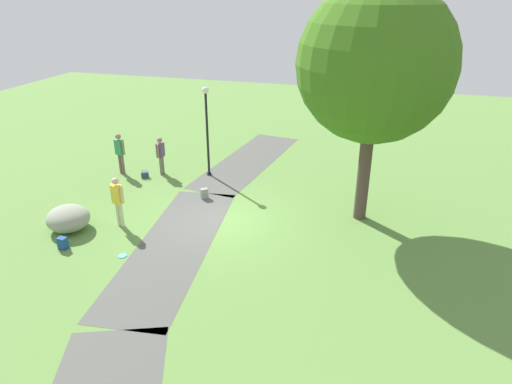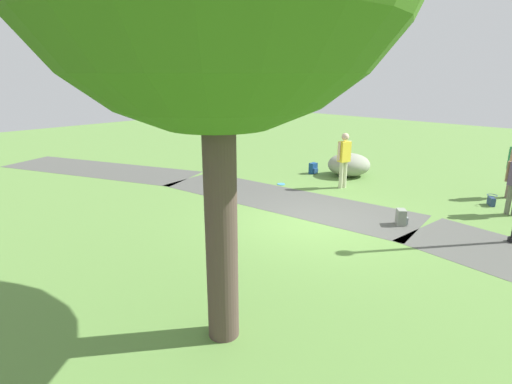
# 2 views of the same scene
# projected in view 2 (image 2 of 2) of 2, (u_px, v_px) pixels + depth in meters

# --- Properties ---
(ground_plane) EXTENTS (48.00, 48.00, 0.00)m
(ground_plane) POSITION_uv_depth(u_px,v_px,m) (315.00, 223.00, 10.10)
(ground_plane) COLOR #5D883F
(footpath_segment_mid) EXTENTS (8.21, 3.18, 0.01)m
(footpath_segment_mid) POSITION_uv_depth(u_px,v_px,m) (281.00, 199.00, 12.02)
(footpath_segment_mid) COLOR #4F504B
(footpath_segment_mid) RESTS_ON ground
(footpath_segment_far) EXTENTS (8.28, 5.09, 0.01)m
(footpath_segment_far) POSITION_uv_depth(u_px,v_px,m) (99.00, 169.00, 15.75)
(footpath_segment_far) COLOR #4F504B
(footpath_segment_far) RESTS_ON ground
(lawn_boulder) EXTENTS (2.05, 2.07, 0.83)m
(lawn_boulder) POSITION_uv_depth(u_px,v_px,m) (349.00, 165.00, 14.64)
(lawn_boulder) COLOR gray
(lawn_boulder) RESTS_ON ground
(passerby_on_path) EXTENTS (0.34, 0.50, 1.79)m
(passerby_on_path) POSITION_uv_depth(u_px,v_px,m) (344.00, 156.00, 12.91)
(passerby_on_path) COLOR beige
(passerby_on_path) RESTS_ON ground
(handbag_on_grass) EXTENTS (0.38, 0.38, 0.31)m
(handbag_on_grass) POSITION_uv_depth(u_px,v_px,m) (491.00, 201.00, 11.40)
(handbag_on_grass) COLOR navy
(handbag_on_grass) RESTS_ON ground
(backpack_by_boulder) EXTENTS (0.28, 0.30, 0.40)m
(backpack_by_boulder) POSITION_uv_depth(u_px,v_px,m) (313.00, 168.00, 15.03)
(backpack_by_boulder) COLOR navy
(backpack_by_boulder) RESTS_ON ground
(spare_backpack_on_lawn) EXTENTS (0.35, 0.35, 0.40)m
(spare_backpack_on_lawn) POSITION_uv_depth(u_px,v_px,m) (401.00, 217.00, 9.92)
(spare_backpack_on_lawn) COLOR gray
(spare_backpack_on_lawn) RESTS_ON ground
(frisbee_on_grass) EXTENTS (0.26, 0.26, 0.02)m
(frisbee_on_grass) POSITION_uv_depth(u_px,v_px,m) (281.00, 184.00, 13.59)
(frisbee_on_grass) COLOR #4199D2
(frisbee_on_grass) RESTS_ON ground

